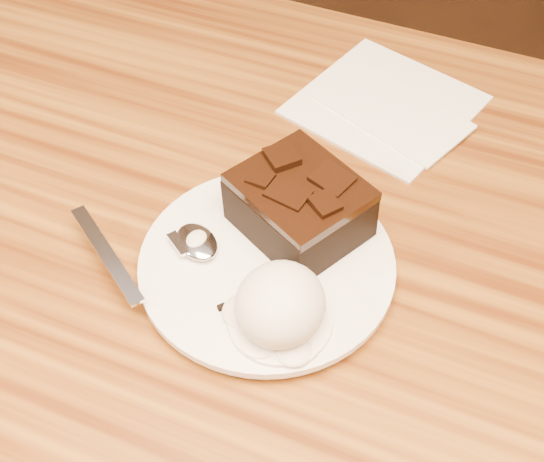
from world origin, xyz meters
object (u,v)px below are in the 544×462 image
at_px(ice_cream_scoop, 280,304).
at_px(spoon, 197,243).
at_px(plate, 267,268).
at_px(brownie, 299,208).
at_px(napkin, 385,104).

relative_size(ice_cream_scoop, spoon, 0.41).
xyz_separation_m(plate, spoon, (-0.05, -0.01, 0.01)).
height_order(brownie, ice_cream_scoop, ice_cream_scoop).
height_order(plate, spoon, spoon).
bearing_deg(brownie, plate, -102.74).
height_order(ice_cream_scoop, napkin, ice_cream_scoop).
height_order(spoon, napkin, spoon).
distance_m(brownie, ice_cream_scoop, 0.09).
bearing_deg(spoon, ice_cream_scoop, -80.57).
bearing_deg(brownie, ice_cream_scoop, -76.72).
bearing_deg(napkin, spoon, -108.61).
bearing_deg(spoon, plate, -47.25).
distance_m(plate, ice_cream_scoop, 0.06).
bearing_deg(spoon, brownie, -17.90).
distance_m(ice_cream_scoop, napkin, 0.28).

